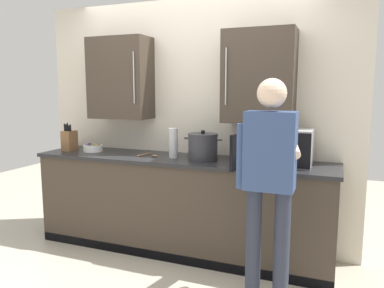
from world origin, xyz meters
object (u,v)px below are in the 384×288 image
at_px(microwave_oven, 280,147).
at_px(person_figure, 269,176).
at_px(knife_block, 69,140).
at_px(stock_pot, 203,147).
at_px(fruit_bowl, 93,147).
at_px(wooden_spoon, 150,155).
at_px(thermos_flask, 173,143).

relative_size(microwave_oven, person_figure, 0.43).
xyz_separation_m(knife_block, stock_pot, (1.53, 0.00, 0.02)).
relative_size(knife_block, stock_pot, 0.81).
xyz_separation_m(fruit_bowl, person_figure, (2.01, -0.75, 0.02)).
height_order(microwave_oven, knife_block, microwave_oven).
bearing_deg(wooden_spoon, stock_pot, -1.57).
relative_size(microwave_oven, thermos_flask, 2.50).
relative_size(fruit_bowl, person_figure, 0.12).
height_order(thermos_flask, wooden_spoon, thermos_flask).
bearing_deg(knife_block, fruit_bowl, 9.68).
bearing_deg(fruit_bowl, knife_block, -170.32).
relative_size(wooden_spoon, person_figure, 0.12).
relative_size(wooden_spoon, fruit_bowl, 1.02).
distance_m(knife_block, wooden_spoon, 0.97).
distance_m(knife_block, thermos_flask, 1.23).
xyz_separation_m(knife_block, fruit_bowl, (0.27, 0.05, -0.07)).
height_order(wooden_spoon, stock_pot, stock_pot).
relative_size(knife_block, person_figure, 0.18).
bearing_deg(knife_block, stock_pot, 0.01).
bearing_deg(wooden_spoon, microwave_oven, 2.20).
bearing_deg(wooden_spoon, thermos_flask, -1.50).
distance_m(microwave_oven, wooden_spoon, 1.27).
height_order(stock_pot, person_figure, person_figure).
bearing_deg(microwave_oven, knife_block, -178.34).
bearing_deg(stock_pot, fruit_bowl, 177.95).
relative_size(microwave_oven, fruit_bowl, 3.55).
bearing_deg(fruit_bowl, thermos_flask, -2.18).
bearing_deg(knife_block, wooden_spoon, 0.94).
bearing_deg(person_figure, stock_pot, 136.55).
distance_m(microwave_oven, knife_block, 2.23).
distance_m(fruit_bowl, person_figure, 2.14).
distance_m(thermos_flask, stock_pot, 0.31).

